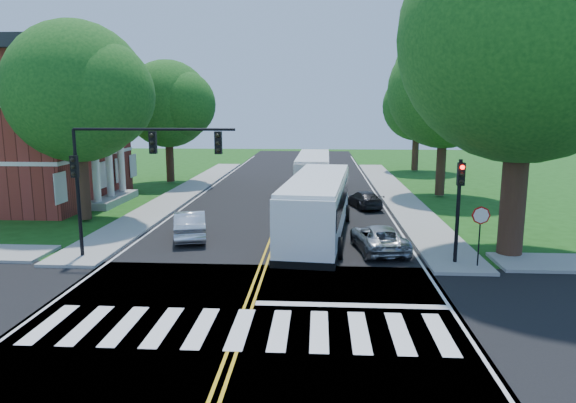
# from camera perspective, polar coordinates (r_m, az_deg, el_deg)

# --- Properties ---
(ground) EXTENTS (140.00, 140.00, 0.00)m
(ground) POSITION_cam_1_polar(r_m,az_deg,el_deg) (16.62, -5.04, -13.22)
(ground) COLOR #194711
(ground) RESTS_ON ground
(road) EXTENTS (14.00, 96.00, 0.01)m
(road) POSITION_cam_1_polar(r_m,az_deg,el_deg) (33.80, -0.55, -0.99)
(road) COLOR black
(road) RESTS_ON ground
(cross_road) EXTENTS (60.00, 12.00, 0.01)m
(cross_road) POSITION_cam_1_polar(r_m,az_deg,el_deg) (16.61, -5.04, -13.20)
(cross_road) COLOR black
(cross_road) RESTS_ON ground
(center_line) EXTENTS (0.36, 70.00, 0.01)m
(center_line) POSITION_cam_1_polar(r_m,az_deg,el_deg) (37.72, -0.13, 0.21)
(center_line) COLOR gold
(center_line) RESTS_ON road
(edge_line_w) EXTENTS (0.12, 70.00, 0.01)m
(edge_line_w) POSITION_cam_1_polar(r_m,az_deg,el_deg) (38.74, -10.22, 0.32)
(edge_line_w) COLOR silver
(edge_line_w) RESTS_ON road
(edge_line_e) EXTENTS (0.12, 70.00, 0.01)m
(edge_line_e) POSITION_cam_1_polar(r_m,az_deg,el_deg) (37.91, 10.19, 0.10)
(edge_line_e) COLOR silver
(edge_line_e) RESTS_ON road
(crosswalk) EXTENTS (12.60, 3.00, 0.01)m
(crosswalk) POSITION_cam_1_polar(r_m,az_deg,el_deg) (16.16, -5.31, -13.87)
(crosswalk) COLOR silver
(crosswalk) RESTS_ON road
(stop_bar) EXTENTS (6.60, 0.40, 0.01)m
(stop_bar) POSITION_cam_1_polar(r_m,az_deg,el_deg) (17.96, 7.08, -11.36)
(stop_bar) COLOR silver
(stop_bar) RESTS_ON road
(sidewalk_nw) EXTENTS (2.60, 40.00, 0.15)m
(sidewalk_nw) POSITION_cam_1_polar(r_m,az_deg,el_deg) (41.96, -11.25, 1.12)
(sidewalk_nw) COLOR gray
(sidewalk_nw) RESTS_ON ground
(sidewalk_ne) EXTENTS (2.60, 40.00, 0.15)m
(sidewalk_ne) POSITION_cam_1_polar(r_m,az_deg,el_deg) (41.03, 11.79, 0.90)
(sidewalk_ne) COLOR gray
(sidewalk_ne) RESTS_ON ground
(tree_ne_big) EXTENTS (10.80, 10.80, 14.91)m
(tree_ne_big) POSITION_cam_1_polar(r_m,az_deg,el_deg) (24.81, 24.95, 16.33)
(tree_ne_big) COLOR #381F16
(tree_ne_big) RESTS_ON ground
(tree_west_near) EXTENTS (8.00, 8.00, 11.40)m
(tree_west_near) POSITION_cam_1_polar(r_m,az_deg,el_deg) (32.20, -22.42, 11.15)
(tree_west_near) COLOR #381F16
(tree_west_near) RESTS_ON ground
(tree_west_far) EXTENTS (7.60, 7.60, 10.67)m
(tree_west_far) POSITION_cam_1_polar(r_m,az_deg,el_deg) (47.00, -13.23, 10.49)
(tree_west_far) COLOR #381F16
(tree_west_far) RESTS_ON ground
(tree_east_mid) EXTENTS (8.40, 8.40, 11.93)m
(tree_east_mid) POSITION_cam_1_polar(r_m,az_deg,el_deg) (40.14, 17.03, 11.63)
(tree_east_mid) COLOR #381F16
(tree_east_mid) RESTS_ON ground
(tree_east_far) EXTENTS (7.20, 7.20, 10.34)m
(tree_east_far) POSITION_cam_1_polar(r_m,az_deg,el_deg) (55.99, 14.17, 10.24)
(tree_east_far) COLOR #381F16
(tree_east_far) RESTS_ON ground
(signal_nw) EXTENTS (7.15, 0.46, 5.66)m
(signal_nw) POSITION_cam_1_polar(r_m,az_deg,el_deg) (23.11, -17.36, 4.27)
(signal_nw) COLOR black
(signal_nw) RESTS_ON ground
(signal_ne) EXTENTS (0.30, 0.46, 4.40)m
(signal_ne) POSITION_cam_1_polar(r_m,az_deg,el_deg) (22.58, 18.47, 0.45)
(signal_ne) COLOR black
(signal_ne) RESTS_ON ground
(stop_sign) EXTENTS (0.76, 0.08, 2.53)m
(stop_sign) POSITION_cam_1_polar(r_m,az_deg,el_deg) (22.54, 20.60, -2.12)
(stop_sign) COLOR black
(stop_sign) RESTS_ON ground
(bus_lead) EXTENTS (3.85, 12.50, 3.18)m
(bus_lead) POSITION_cam_1_polar(r_m,az_deg,el_deg) (26.49, 3.29, -0.44)
(bus_lead) COLOR white
(bus_lead) RESTS_ON road
(bus_follow) EXTENTS (2.95, 11.58, 2.98)m
(bus_follow) POSITION_cam_1_polar(r_m,az_deg,el_deg) (41.18, 2.83, 3.26)
(bus_follow) COLOR white
(bus_follow) RESTS_ON road
(hatchback) EXTENTS (2.58, 4.62, 1.44)m
(hatchback) POSITION_cam_1_polar(r_m,az_deg,el_deg) (26.90, -10.86, -2.53)
(hatchback) COLOR silver
(hatchback) RESTS_ON road
(suv) EXTENTS (2.68, 4.72, 1.24)m
(suv) POSITION_cam_1_polar(r_m,az_deg,el_deg) (24.49, 10.03, -4.01)
(suv) COLOR #AEB1B5
(suv) RESTS_ON road
(dark_sedan) EXTENTS (2.53, 4.18, 1.13)m
(dark_sedan) POSITION_cam_1_polar(r_m,az_deg,el_deg) (34.97, 8.46, 0.23)
(dark_sedan) COLOR black
(dark_sedan) RESTS_ON road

